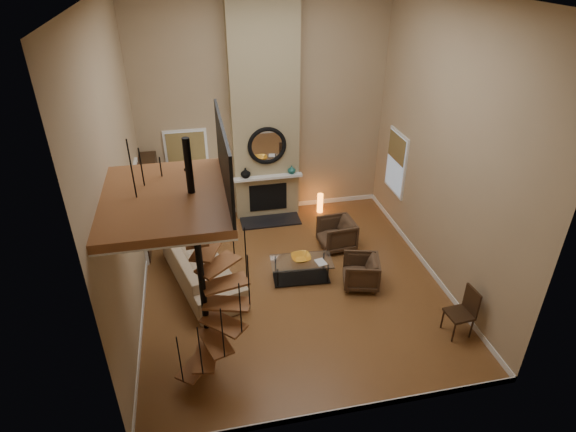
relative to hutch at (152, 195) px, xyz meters
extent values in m
cube|color=#935E2F|center=(2.80, -2.81, -0.95)|extent=(6.00, 6.50, 0.01)
cube|color=tan|center=(2.80, 0.44, 1.80)|extent=(6.00, 0.02, 5.50)
cube|color=tan|center=(2.80, -6.06, 1.80)|extent=(6.00, 0.02, 5.50)
cube|color=tan|center=(-0.20, -2.81, 1.80)|extent=(0.02, 6.50, 5.50)
cube|color=tan|center=(5.80, -2.81, 1.80)|extent=(0.02, 6.50, 5.50)
cube|color=white|center=(2.80, 0.43, -0.89)|extent=(6.00, 0.02, 0.12)
cube|color=white|center=(2.80, -6.05, -0.89)|extent=(6.00, 0.02, 0.12)
cube|color=white|center=(-0.19, -2.81, -0.89)|extent=(0.02, 6.50, 0.12)
cube|color=white|center=(5.79, -2.81, -0.89)|extent=(0.02, 6.50, 0.12)
cube|color=tan|center=(2.80, 0.25, 1.80)|extent=(1.60, 0.38, 5.50)
cube|color=black|center=(2.80, -0.24, -0.93)|extent=(1.50, 0.60, 0.04)
cube|color=black|center=(2.80, 0.05, -0.40)|extent=(0.95, 0.02, 0.72)
cube|color=white|center=(2.80, -0.03, 0.20)|extent=(1.70, 0.18, 0.06)
torus|color=black|center=(2.80, 0.03, 1.00)|extent=(0.94, 0.10, 0.94)
cylinder|color=white|center=(2.80, 0.04, 1.00)|extent=(0.80, 0.01, 0.80)
imported|color=black|center=(2.25, 0.01, 0.35)|extent=(0.24, 0.24, 0.25)
imported|color=#195851|center=(3.40, 0.01, 0.33)|extent=(0.20, 0.20, 0.21)
cube|color=white|center=(0.90, 0.42, 0.65)|extent=(1.02, 0.04, 1.52)
cube|color=#8C9EB2|center=(0.90, 0.39, 0.65)|extent=(0.90, 0.01, 1.40)
cube|color=olive|center=(0.90, 0.38, 0.86)|extent=(0.90, 0.01, 0.98)
cube|color=white|center=(5.78, -0.81, 0.65)|extent=(0.04, 1.02, 1.52)
cube|color=#8C9EB2|center=(5.76, -0.81, 0.65)|extent=(0.01, 0.90, 1.40)
cube|color=olive|center=(5.74, -0.81, 1.03)|extent=(0.01, 0.90, 0.63)
cube|color=white|center=(-0.17, -1.01, 0.10)|extent=(0.06, 1.05, 2.16)
cube|color=#321E10|center=(-0.13, -1.01, 0.07)|extent=(0.05, 0.90, 2.05)
cube|color=#8C9EB2|center=(-0.10, -1.01, 0.50)|extent=(0.01, 0.60, 0.90)
cube|color=brown|center=(0.65, -4.61, 2.23)|extent=(1.70, 2.20, 0.12)
cube|color=white|center=(0.65, -4.61, 2.16)|extent=(1.70, 2.20, 0.03)
cube|color=black|center=(1.47, -4.61, 2.76)|extent=(0.04, 2.20, 0.94)
cylinder|color=black|center=(1.00, -4.61, 1.06)|extent=(0.10, 0.10, 4.02)
cube|color=brown|center=(0.78, -4.90, -0.69)|extent=(0.71, 0.78, 0.04)
cylinder|color=black|center=(0.56, -5.18, -0.22)|extent=(0.02, 0.02, 0.94)
cube|color=brown|center=(0.94, -4.97, -0.43)|extent=(0.46, 0.77, 0.04)
cylinder|color=black|center=(0.88, -5.32, 0.04)|extent=(0.02, 0.02, 0.94)
cube|color=brown|center=(1.12, -4.95, -0.17)|extent=(0.55, 0.79, 0.04)
cylinder|color=black|center=(1.23, -5.30, 0.30)|extent=(0.02, 0.02, 0.94)
cube|color=brown|center=(1.26, -4.86, 0.09)|extent=(0.75, 0.74, 0.04)
cylinder|color=black|center=(1.52, -5.11, 0.56)|extent=(0.02, 0.02, 0.94)
cube|color=brown|center=(1.35, -4.71, 0.35)|extent=(0.79, 0.53, 0.04)
cylinder|color=black|center=(1.70, -4.81, 0.82)|extent=(0.02, 0.02, 0.94)
cube|color=brown|center=(1.36, -4.54, 0.61)|extent=(0.77, 0.48, 0.04)
cylinder|color=black|center=(1.71, -4.46, 1.08)|extent=(0.02, 0.02, 0.94)
cube|color=brown|center=(1.28, -4.38, 0.87)|extent=(0.77, 0.72, 0.04)
cylinder|color=black|center=(1.56, -4.15, 1.34)|extent=(0.02, 0.02, 0.94)
cube|color=brown|center=(1.14, -4.28, 1.13)|extent=(0.58, 0.79, 0.04)
cylinder|color=black|center=(1.27, -3.94, 1.60)|extent=(0.02, 0.02, 0.94)
cube|color=brown|center=(0.97, -4.25, 1.39)|extent=(0.41, 0.75, 0.04)
cylinder|color=black|center=(0.93, -3.90, 1.86)|extent=(0.02, 0.02, 0.94)
cube|color=brown|center=(0.80, -4.31, 1.65)|extent=(0.68, 0.79, 0.04)
cylinder|color=black|center=(0.60, -4.01, 2.12)|extent=(0.02, 0.02, 0.94)
cube|color=brown|center=(0.69, -4.44, 1.91)|extent=(0.80, 0.64, 0.04)
cylinder|color=black|center=(0.37, -4.27, 2.38)|extent=(0.02, 0.02, 0.94)
cube|color=brown|center=(0.64, -4.61, 2.17)|extent=(0.72, 0.34, 0.04)
cylinder|color=black|center=(0.28, -4.61, 2.64)|extent=(0.02, 0.02, 0.94)
cube|color=#321E10|center=(0.00, 0.00, 0.00)|extent=(0.39, 0.84, 1.87)
imported|color=tan|center=(0.99, -2.37, -0.55)|extent=(1.69, 2.78, 0.76)
imported|color=#483221|center=(4.17, -1.68, -0.60)|extent=(0.83, 0.81, 0.71)
imported|color=#483221|center=(4.23, -3.19, -0.60)|extent=(0.87, 0.86, 0.65)
cube|color=silver|center=(3.03, -2.69, -0.51)|extent=(1.32, 0.73, 0.02)
cube|color=black|center=(3.03, -2.69, -0.92)|extent=(1.20, 0.61, 0.02)
cylinder|color=black|center=(2.50, -2.87, -0.73)|extent=(0.03, 0.03, 0.47)
cylinder|color=black|center=(3.53, -2.94, -0.73)|extent=(0.03, 0.03, 0.47)
cylinder|color=black|center=(2.53, -2.43, -0.73)|extent=(0.03, 0.03, 0.47)
cylinder|color=black|center=(3.57, -2.51, -0.73)|extent=(0.03, 0.03, 0.47)
imported|color=gold|center=(3.03, -2.64, -0.45)|extent=(0.41, 0.41, 0.10)
imported|color=gray|center=(3.38, -2.84, -0.49)|extent=(0.24, 0.29, 0.03)
cylinder|color=black|center=(1.42, -0.63, -0.93)|extent=(0.35, 0.35, 0.03)
cylinder|color=black|center=(1.42, -0.63, -0.15)|extent=(0.04, 0.04, 1.51)
cylinder|color=#F2E5C6|center=(1.42, -0.63, 0.60)|extent=(0.39, 0.39, 0.31)
cylinder|color=orange|center=(4.17, 0.00, -0.70)|extent=(0.15, 0.15, 0.54)
cube|color=#321E10|center=(5.41, -4.83, -0.51)|extent=(0.46, 0.46, 0.05)
cube|color=#321E10|center=(5.61, -4.81, -0.25)|extent=(0.07, 0.41, 0.50)
cylinder|color=#321E10|center=(5.24, -5.02, -0.74)|extent=(0.04, 0.04, 0.40)
cylinder|color=#321E10|center=(5.60, -4.99, -0.74)|extent=(0.04, 0.04, 0.40)
cylinder|color=#321E10|center=(5.22, -4.66, -0.74)|extent=(0.04, 0.04, 0.40)
cylinder|color=#321E10|center=(5.58, -4.63, -0.74)|extent=(0.04, 0.04, 0.40)
camera|label=1|loc=(1.11, -10.50, 5.25)|focal=29.69mm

